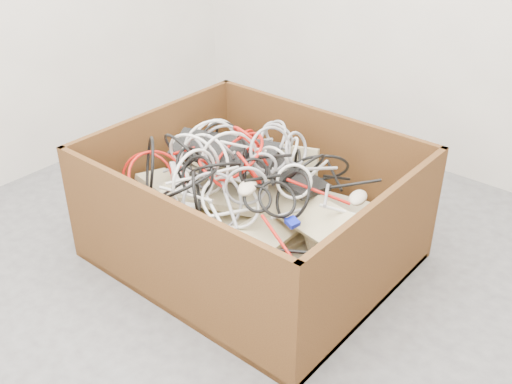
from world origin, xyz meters
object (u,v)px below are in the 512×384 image
Objects in this scene: power_strip_right at (184,189)px; cardboard_box at (250,227)px; vga_plug at (292,222)px; power_strip_left at (203,144)px.

cardboard_box is at bearing 74.83° from power_strip_right.
cardboard_box reaches higher than vga_plug.
power_strip_right is at bearing -157.40° from vga_plug.
cardboard_box is 0.38m from vga_plug.
cardboard_box is at bearing -24.79° from power_strip_left.
power_strip_left is at bearing 152.24° from power_strip_right.
cardboard_box is 3.65× the size of power_strip_right.
cardboard_box reaches higher than power_strip_right.
power_strip_right is 6.97× the size of vga_plug.
vga_plug is at bearing -21.02° from cardboard_box.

